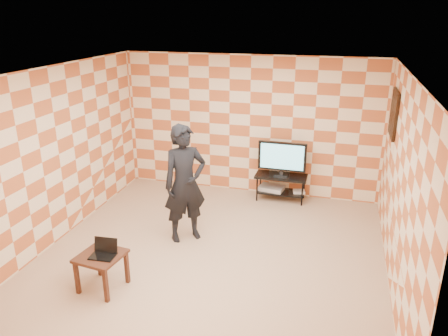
{
  "coord_description": "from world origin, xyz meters",
  "views": [
    {
      "loc": [
        1.67,
        -5.54,
        3.47
      ],
      "look_at": [
        0.0,
        0.6,
        1.15
      ],
      "focal_mm": 35.0,
      "sensor_mm": 36.0,
      "label": 1
    }
  ],
  "objects_px": {
    "tv": "(282,157)",
    "side_table": "(101,261)",
    "tv_stand": "(281,182)",
    "person": "(185,184)"
  },
  "relations": [
    {
      "from": "tv",
      "to": "side_table",
      "type": "relative_size",
      "value": 1.5
    },
    {
      "from": "tv_stand",
      "to": "person",
      "type": "xyz_separation_m",
      "value": [
        -1.24,
        -1.89,
        0.57
      ]
    },
    {
      "from": "tv",
      "to": "person",
      "type": "relative_size",
      "value": 0.48
    },
    {
      "from": "tv_stand",
      "to": "tv",
      "type": "height_order",
      "value": "tv"
    },
    {
      "from": "tv_stand",
      "to": "tv",
      "type": "bearing_deg",
      "value": -88.94
    },
    {
      "from": "tv",
      "to": "side_table",
      "type": "distance_m",
      "value": 3.94
    },
    {
      "from": "tv_stand",
      "to": "side_table",
      "type": "height_order",
      "value": "same"
    },
    {
      "from": "person",
      "to": "side_table",
      "type": "bearing_deg",
      "value": -150.55
    },
    {
      "from": "tv_stand",
      "to": "tv",
      "type": "relative_size",
      "value": 1.08
    },
    {
      "from": "tv",
      "to": "tv_stand",
      "type": "bearing_deg",
      "value": 91.06
    }
  ]
}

